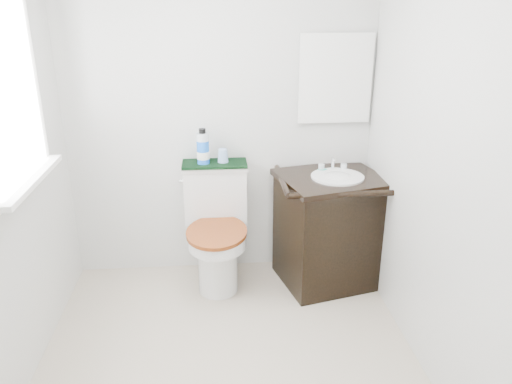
{
  "coord_description": "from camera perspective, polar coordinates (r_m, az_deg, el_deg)",
  "views": [
    {
      "loc": [
        -0.05,
        -2.32,
        1.96
      ],
      "look_at": [
        0.22,
        0.75,
        0.78
      ],
      "focal_mm": 35.0,
      "sensor_mm": 36.0,
      "label": 1
    }
  ],
  "objects": [
    {
      "name": "wall_front",
      "position": [
        1.35,
        -2.11,
        -13.21
      ],
      "size": [
        2.4,
        0.0,
        2.4
      ],
      "primitive_type": "plane",
      "rotation": [
        -1.57,
        0.0,
        0.0
      ],
      "color": "silver",
      "rests_on": "ground"
    },
    {
      "name": "towel",
      "position": [
        3.58,
        -4.76,
        3.25
      ],
      "size": [
        0.46,
        0.22,
        0.02
      ],
      "primitive_type": "cube",
      "color": "black",
      "rests_on": "toilet"
    },
    {
      "name": "soap_bar",
      "position": [
        3.61,
        7.6,
        2.56
      ],
      "size": [
        0.08,
        0.05,
        0.02
      ],
      "primitive_type": "ellipsoid",
      "color": "#1C887B",
      "rests_on": "vanity"
    },
    {
      "name": "toilet",
      "position": [
        3.65,
        -4.51,
        -4.83
      ],
      "size": [
        0.47,
        0.66,
        0.87
      ],
      "color": "white",
      "rests_on": "floor"
    },
    {
      "name": "vanity",
      "position": [
        3.66,
        8.4,
        -3.95
      ],
      "size": [
        0.83,
        0.75,
        0.92
      ],
      "color": "black",
      "rests_on": "floor"
    },
    {
      "name": "trash_bin",
      "position": [
        3.87,
        -4.44,
        -7.13
      ],
      "size": [
        0.22,
        0.19,
        0.27
      ],
      "color": "white",
      "rests_on": "floor"
    },
    {
      "name": "cup",
      "position": [
        3.57,
        -3.8,
        4.18
      ],
      "size": [
        0.08,
        0.08,
        0.1
      ],
      "primitive_type": "cone",
      "color": "#8AACE2",
      "rests_on": "towel"
    },
    {
      "name": "floor",
      "position": [
        3.04,
        -3.05,
        -19.26
      ],
      "size": [
        2.4,
        2.4,
        0.0
      ],
      "primitive_type": "plane",
      "color": "#BEB099",
      "rests_on": "ground"
    },
    {
      "name": "mouthwash_bottle",
      "position": [
        3.54,
        -6.09,
        5.07
      ],
      "size": [
        0.09,
        0.09,
        0.25
      ],
      "color": "blue",
      "rests_on": "towel"
    },
    {
      "name": "mirror",
      "position": [
        3.64,
        9.05,
        12.65
      ],
      "size": [
        0.5,
        0.02,
        0.6
      ],
      "primitive_type": "cube",
      "color": "silver",
      "rests_on": "wall_back"
    },
    {
      "name": "wall_back",
      "position": [
        3.6,
        -4.13,
        8.73
      ],
      "size": [
        2.4,
        0.0,
        2.4
      ],
      "primitive_type": "plane",
      "rotation": [
        1.57,
        0.0,
        0.0
      ],
      "color": "silver",
      "rests_on": "ground"
    },
    {
      "name": "wall_right",
      "position": [
        2.7,
        20.5,
        3.24
      ],
      "size": [
        0.0,
        2.4,
        2.4
      ],
      "primitive_type": "plane",
      "rotation": [
        1.57,
        0.0,
        -1.57
      ],
      "color": "silver",
      "rests_on": "ground"
    },
    {
      "name": "window",
      "position": [
        2.8,
        -26.8,
        10.33
      ],
      "size": [
        0.02,
        0.7,
        0.9
      ],
      "primitive_type": "cube",
      "color": "white",
      "rests_on": "wall_left"
    }
  ]
}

